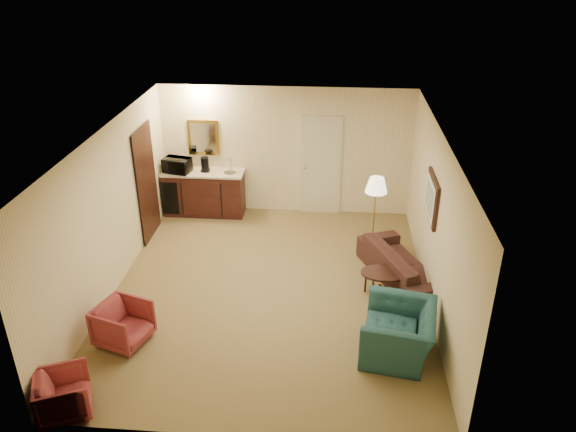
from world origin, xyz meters
name	(u,v)px	position (x,y,z in m)	size (l,w,h in m)	color
ground	(270,290)	(0.00, 0.00, 0.00)	(6.00, 6.00, 0.00)	olive
room_walls	(268,174)	(-0.10, 0.77, 1.72)	(5.02, 6.01, 2.61)	beige
wetbar_cabinet	(204,192)	(-1.65, 2.72, 0.46)	(1.64, 0.58, 0.92)	#3B1912
sofa	(403,260)	(2.15, 0.50, 0.38)	(1.94, 0.57, 0.76)	black
teal_armchair	(399,325)	(1.90, -1.38, 0.47)	(1.07, 0.70, 0.94)	#1E474C
rose_chair_near	(123,322)	(-1.90, -1.46, 0.34)	(0.65, 0.61, 0.67)	#973531
rose_chair_far	(63,393)	(-2.15, -2.80, 0.31)	(0.60, 0.56, 0.62)	#973531
coffee_table	(383,283)	(1.80, 0.02, 0.21)	(0.73, 0.49, 0.42)	black
floor_lamp	(374,215)	(1.70, 1.40, 0.73)	(0.39, 0.39, 1.45)	#B0823A
waste_bin	(236,209)	(-1.00, 2.65, 0.14)	(0.23, 0.23, 0.29)	black
microwave	(177,164)	(-2.15, 2.66, 1.10)	(0.52, 0.29, 0.35)	black
coffee_maker	(205,164)	(-1.60, 2.73, 1.07)	(0.16, 0.16, 0.30)	black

